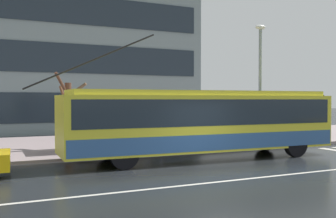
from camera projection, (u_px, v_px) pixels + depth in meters
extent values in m
plane|color=#202427|center=(221.00, 173.00, 13.06)|extent=(160.00, 160.00, 0.00)
cube|color=gray|center=(128.00, 142.00, 21.71)|extent=(80.00, 10.00, 0.14)
cube|color=silver|center=(243.00, 179.00, 11.97)|extent=(72.00, 0.14, 0.01)
cube|color=yellow|center=(203.00, 122.00, 16.10)|extent=(11.67, 2.82, 2.21)
cube|color=yellow|center=(203.00, 93.00, 16.07)|extent=(10.97, 2.56, 0.20)
cube|color=#1E2833|center=(203.00, 112.00, 16.08)|extent=(11.21, 2.84, 1.02)
cube|color=#335C97|center=(203.00, 139.00, 16.11)|extent=(11.56, 2.85, 0.62)
cube|color=#1E2833|center=(310.00, 110.00, 18.34)|extent=(0.19, 2.17, 1.11)
cube|color=black|center=(308.00, 98.00, 18.27)|extent=(0.22, 1.88, 0.28)
cylinder|color=black|center=(89.00, 62.00, 14.53)|extent=(4.70, 0.21, 2.16)
cylinder|color=black|center=(93.00, 60.00, 13.89)|extent=(4.70, 0.21, 2.16)
cylinder|color=black|center=(264.00, 140.00, 18.67)|extent=(1.05, 0.33, 1.04)
cylinder|color=black|center=(296.00, 145.00, 16.68)|extent=(1.05, 0.33, 1.04)
cylinder|color=black|center=(109.00, 148.00, 15.66)|extent=(1.05, 0.33, 1.04)
cylinder|color=black|center=(124.00, 155.00, 13.67)|extent=(1.05, 0.33, 1.04)
cylinder|color=gray|center=(161.00, 123.00, 18.39)|extent=(0.08, 0.08, 2.41)
cylinder|color=gray|center=(79.00, 125.00, 16.76)|extent=(0.08, 0.08, 2.41)
cylinder|color=gray|center=(150.00, 121.00, 19.74)|extent=(0.08, 0.08, 2.41)
cylinder|color=gray|center=(73.00, 123.00, 18.11)|extent=(0.08, 0.08, 2.41)
cube|color=#99ADB2|center=(113.00, 121.00, 18.92)|extent=(3.69, 0.04, 1.93)
cube|color=#B2B2B7|center=(117.00, 97.00, 18.22)|extent=(4.18, 1.79, 0.08)
cube|color=brown|center=(115.00, 139.00, 18.61)|extent=(2.72, 0.36, 0.08)
cylinder|color=#22274C|center=(118.00, 143.00, 16.97)|extent=(0.14, 0.14, 0.88)
cylinder|color=#22274C|center=(119.00, 142.00, 17.13)|extent=(0.14, 0.14, 0.88)
cylinder|color=#293133|center=(118.00, 126.00, 17.03)|extent=(0.47, 0.47, 0.57)
sphere|color=tan|center=(118.00, 117.00, 17.02)|extent=(0.24, 0.24, 0.24)
cone|color=red|center=(119.00, 110.00, 17.13)|extent=(1.20, 1.20, 0.31)
cylinder|color=#333333|center=(119.00, 122.00, 17.15)|extent=(0.02, 0.02, 0.76)
cylinder|color=#5B5552|center=(112.00, 140.00, 18.32)|extent=(0.14, 0.14, 0.81)
cylinder|color=#5B5552|center=(115.00, 140.00, 18.25)|extent=(0.14, 0.14, 0.81)
cylinder|color=#403831|center=(114.00, 125.00, 18.27)|extent=(0.51, 0.51, 0.60)
sphere|color=tan|center=(114.00, 117.00, 18.26)|extent=(0.21, 0.21, 0.21)
cone|color=red|center=(111.00, 111.00, 18.31)|extent=(1.47, 1.47, 0.31)
cylinder|color=#333333|center=(111.00, 122.00, 18.32)|extent=(0.02, 0.02, 0.74)
cylinder|color=gray|center=(260.00, 87.00, 19.99)|extent=(0.16, 0.16, 5.92)
ellipsoid|color=silver|center=(260.00, 27.00, 19.92)|extent=(0.60, 0.32, 0.24)
cylinder|color=brown|center=(68.00, 116.00, 18.33)|extent=(0.31, 0.31, 3.12)
cylinder|color=brown|center=(65.00, 105.00, 18.67)|extent=(0.34, 0.94, 0.61)
cylinder|color=brown|center=(69.00, 93.00, 18.75)|extent=(0.37, 0.99, 0.94)
cylinder|color=brown|center=(62.00, 85.00, 17.97)|extent=(0.81, 0.62, 1.15)
cylinder|color=brown|center=(64.00, 98.00, 18.71)|extent=(0.35, 1.10, 1.25)
cylinder|color=brown|center=(77.00, 90.00, 18.23)|extent=(0.87, 0.65, 0.70)
cube|color=#1E2833|center=(57.00, 108.00, 26.96)|extent=(21.57, 0.06, 2.08)
cube|color=#1E2833|center=(57.00, 58.00, 26.87)|extent=(21.57, 0.06, 2.08)
cube|color=#1E2833|center=(57.00, 7.00, 26.79)|extent=(21.57, 0.06, 2.08)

